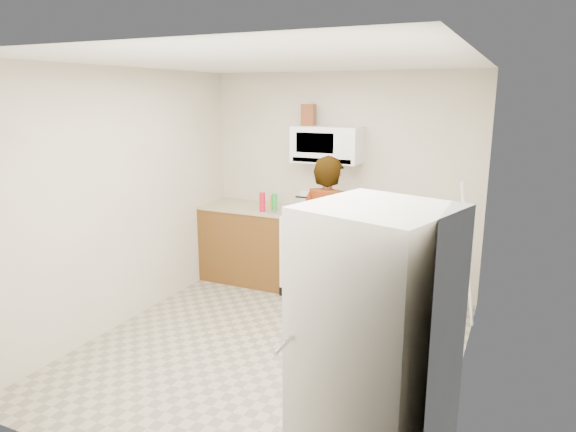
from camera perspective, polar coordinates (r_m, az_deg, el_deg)
The scene contains 20 objects.
floor at distance 4.82m, azimuth -1.77°, elevation -14.39°, with size 3.60×3.60×0.00m, color gray.
back_wall at distance 6.00m, azimuth 5.83°, elevation 3.74°, with size 3.20×0.02×2.50m, color beige.
right_wall at distance 3.95m, azimuth 19.20°, elevation -1.97°, with size 0.02×3.60×2.50m, color beige.
cabinet_left at distance 6.33m, azimuth -4.18°, elevation -3.15°, with size 1.12×0.62×0.90m, color brown.
counter_left at distance 6.22m, azimuth -4.26°, elevation 0.98°, with size 1.14×0.64×0.04m, color tan.
cabinet_right at distance 5.73m, azimuth 11.10°, elevation -5.16°, with size 0.80×0.62×0.90m, color brown.
counter_right at distance 5.60m, azimuth 11.32°, elevation -0.61°, with size 0.82×0.64×0.04m, color tan.
gas_range at distance 5.93m, azimuth 3.76°, elevation -3.93°, with size 0.76×0.65×1.13m.
microwave at distance 5.81m, azimuth 4.41°, elevation 7.93°, with size 0.76×0.38×0.40m, color white.
person at distance 5.22m, azimuth 4.38°, elevation -2.35°, with size 0.61×0.40×1.67m, color tan.
fridge at distance 2.91m, azimuth 9.50°, elevation -15.42°, with size 0.70×0.70×1.70m, color silver.
kettle at distance 5.69m, azimuth 13.44°, elevation 0.65°, with size 0.16×0.16×0.19m, color white.
jug at distance 5.90m, azimuth 2.29°, elevation 11.16°, with size 0.14×0.14×0.24m, color brown.
saucepan at distance 5.98m, azimuth 3.23°, elevation 1.52°, with size 0.25×0.25×0.14m, color silver.
tray at distance 5.61m, azimuth 4.72°, elevation 0.03°, with size 0.25×0.16×0.05m, color white.
bottle_spray at distance 5.87m, azimuth -2.87°, elevation 1.55°, with size 0.07×0.07×0.22m, color red.
bottle_hot_sauce at distance 5.97m, azimuth -1.74°, elevation 1.49°, with size 0.05×0.05×0.16m, color orange.
bottle_green_cap at distance 5.91m, azimuth -1.52°, elevation 1.54°, with size 0.06×0.06×0.20m, color green.
pot_lid at distance 5.86m, azimuth -1.55°, elevation 0.49°, with size 0.22×0.22×0.01m, color silver.
broom at distance 5.17m, azimuth 19.32°, elevation -4.31°, with size 0.03×0.03×1.49m, color white.
Camera 1 is at (1.93, -3.81, 2.24)m, focal length 32.00 mm.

